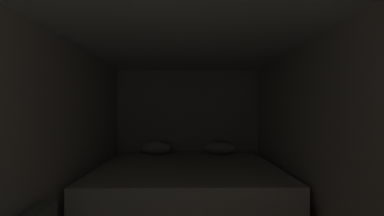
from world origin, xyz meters
name	(u,v)px	position (x,y,z in m)	size (l,w,h in m)	color
wall_back	(188,135)	(0.00, 4.29, 1.03)	(2.31, 0.05, 2.06)	beige
wall_left	(30,165)	(-1.13, 1.89, 1.03)	(0.05, 4.74, 2.06)	beige
wall_right	(342,164)	(1.13, 1.89, 1.03)	(0.05, 4.74, 2.06)	beige
ceiling_slab	(187,20)	(0.00, 1.89, 2.08)	(2.31, 4.74, 0.05)	white
bed	(188,197)	(0.00, 3.21, 0.39)	(2.09, 2.03, 0.96)	olive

